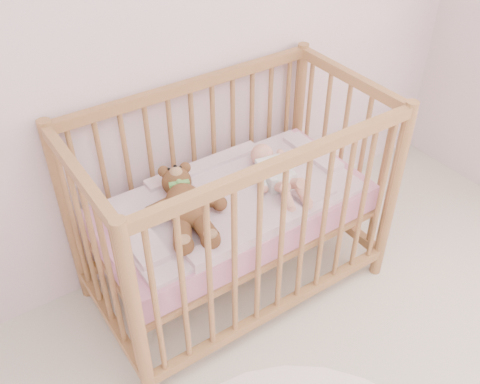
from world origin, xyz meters
TOP-DOWN VIEW (x-y plane):
  - wall_back at (0.00, 2.00)m, footprint 4.00×0.02m
  - crib at (0.27, 1.60)m, footprint 1.36×0.76m
  - mattress at (0.27, 1.60)m, footprint 1.22×0.62m
  - blanket at (0.27, 1.60)m, footprint 1.10×0.58m
  - baby at (0.49, 1.58)m, footprint 0.32×0.52m
  - teddy_bear at (0.02, 1.58)m, footprint 0.51×0.61m

SIDE VIEW (x-z plane):
  - mattress at x=0.27m, z-range 0.42..0.55m
  - crib at x=0.27m, z-range 0.00..1.00m
  - blanket at x=0.27m, z-range 0.53..0.59m
  - baby at x=0.49m, z-range 0.58..0.69m
  - teddy_bear at x=0.02m, z-range 0.57..0.72m
  - wall_back at x=0.00m, z-range 0.00..2.70m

